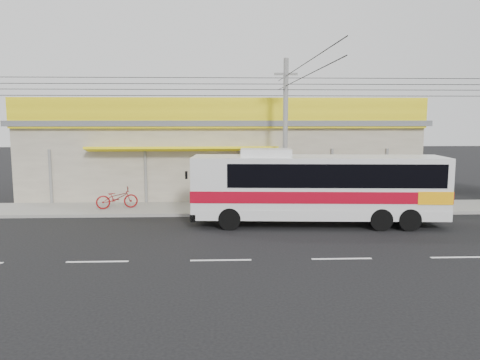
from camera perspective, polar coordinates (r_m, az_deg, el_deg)
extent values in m
plane|color=black|center=(17.94, -2.35, -7.39)|extent=(120.00, 120.00, 0.00)
cube|color=gray|center=(23.78, -2.34, -3.49)|extent=(30.00, 3.20, 0.15)
cube|color=gray|center=(29.05, -2.36, 2.55)|extent=(22.00, 8.00, 4.20)
cube|color=#595C60|center=(28.94, -2.38, 6.99)|extent=(22.60, 8.60, 0.30)
cube|color=yellow|center=(24.82, -2.40, 8.18)|extent=(22.00, 0.24, 1.60)
cube|color=#A10825|center=(24.87, -7.06, 8.12)|extent=(9.00, 0.10, 1.20)
cube|color=#167615|center=(25.62, 12.44, 7.99)|extent=(2.40, 0.10, 1.10)
cube|color=navy|center=(26.43, 18.17, 7.77)|extent=(2.20, 0.10, 1.10)
cube|color=#A10825|center=(26.38, -22.53, 7.58)|extent=(3.00, 0.10, 1.10)
cube|color=#FFEB0E|center=(24.77, -7.02, 3.73)|extent=(10.00, 1.20, 0.37)
cube|color=silver|center=(20.47, 9.41, -0.76)|extent=(10.86, 2.91, 2.60)
cube|color=#A8071A|center=(20.51, 9.39, -1.63)|extent=(10.90, 2.95, 0.49)
cube|color=#FFA80D|center=(21.66, 21.68, -1.58)|extent=(1.57, 2.38, 0.54)
cube|color=black|center=(20.49, 11.18, 0.84)|extent=(9.08, 2.84, 0.98)
cube|color=black|center=(20.35, -5.50, 0.40)|extent=(0.27, 1.97, 1.34)
cube|color=silver|center=(20.11, 3.17, 3.36)|extent=(2.22, 1.39, 0.32)
cylinder|color=black|center=(19.51, -1.28, -4.76)|extent=(0.95, 0.34, 0.93)
cylinder|color=black|center=(21.48, -1.04, -3.61)|extent=(0.95, 0.34, 0.93)
cylinder|color=black|center=(20.56, 19.95, -4.58)|extent=(0.95, 0.34, 0.93)
cylinder|color=black|center=(22.45, 18.31, -3.52)|extent=(0.95, 0.34, 0.93)
imported|color=maroon|center=(24.09, -14.77, -2.12)|extent=(2.15, 1.24, 1.07)
cylinder|color=slate|center=(22.97, 5.53, 5.30)|extent=(0.24, 0.24, 7.47)
cube|color=slate|center=(23.05, 5.63, 12.74)|extent=(1.12, 0.11, 0.11)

